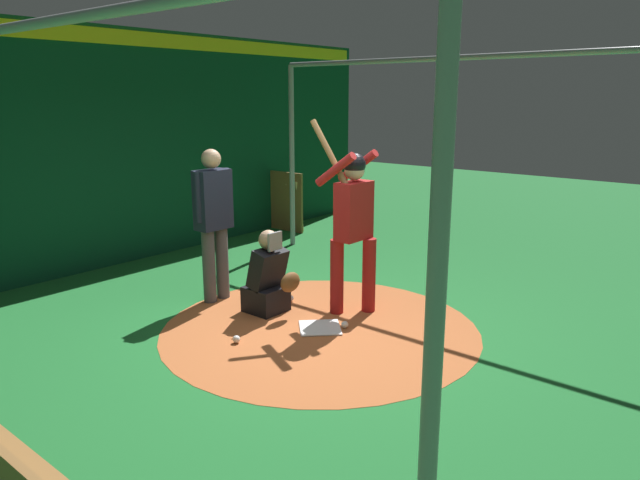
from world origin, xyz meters
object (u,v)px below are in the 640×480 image
object	(u,v)px
umpire	(214,217)
catcher	(269,280)
batter	(353,217)
baseball_0	(291,298)
baseball_1	(236,339)
baseball_2	(345,324)
bat_rack	(278,202)
home_plate	(320,328)

from	to	relation	value
umpire	catcher	bearing A→B (deg)	7.58
batter	baseball_0	size ratio (longest dim) A/B	28.54
umpire	baseball_1	distance (m)	1.65
baseball_0	baseball_2	distance (m)	1.01
batter	baseball_1	size ratio (longest dim) A/B	28.54
baseball_2	baseball_0	bearing A→B (deg)	166.38
umpire	baseball_1	xyz separation A→B (m)	(1.13, -0.72, -0.96)
baseball_0	baseball_2	world-z (taller)	same
baseball_1	baseball_2	world-z (taller)	same
bat_rack	baseball_1	size ratio (longest dim) A/B	15.95
catcher	umpire	bearing A→B (deg)	-172.42
baseball_0	baseball_1	distance (m)	1.28
catcher	baseball_0	size ratio (longest dim) A/B	12.72
batter	baseball_1	xyz separation A→B (m)	(-0.34, -1.42, -1.04)
baseball_1	baseball_2	size ratio (longest dim) A/B	1.00
home_plate	baseball_2	size ratio (longest dim) A/B	5.68
home_plate	batter	xyz separation A→B (m)	(-0.05, 0.61, 1.07)
umpire	home_plate	bearing A→B (deg)	3.13
catcher	baseball_1	distance (m)	0.96
home_plate	baseball_1	xyz separation A→B (m)	(-0.39, -0.81, 0.03)
catcher	baseball_2	distance (m)	1.01
catcher	baseball_1	bearing A→B (deg)	-66.18
batter	home_plate	bearing A→B (deg)	-85.27
home_plate	baseball_0	distance (m)	0.89
baseball_1	batter	bearing A→B (deg)	76.52
umpire	baseball_1	world-z (taller)	umpire
umpire	baseball_2	size ratio (longest dim) A/B	24.00
baseball_1	catcher	bearing A→B (deg)	113.82
home_plate	bat_rack	world-z (taller)	bat_rack
catcher	bat_rack	bearing A→B (deg)	132.28
umpire	baseball_0	size ratio (longest dim) A/B	24.00
bat_rack	baseball_2	world-z (taller)	bat_rack
home_plate	bat_rack	size ratio (longest dim) A/B	0.36
baseball_1	bat_rack	bearing A→B (deg)	129.08
batter	baseball_2	xyz separation A→B (m)	(0.24, -0.44, -1.04)
bat_rack	baseball_1	xyz separation A→B (m)	(3.24, -3.99, -0.45)
catcher	baseball_2	xyz separation A→B (m)	(0.95, 0.15, -0.32)
umpire	baseball_2	bearing A→B (deg)	8.47
baseball_0	batter	bearing A→B (deg)	15.13
home_plate	umpire	xyz separation A→B (m)	(-1.52, -0.08, 0.99)
umpire	bat_rack	distance (m)	3.91
umpire	bat_rack	bearing A→B (deg)	122.83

